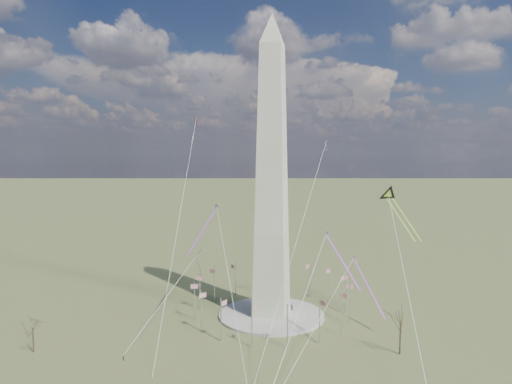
% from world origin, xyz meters
% --- Properties ---
extents(ground, '(2000.00, 2000.00, 0.00)m').
position_xyz_m(ground, '(0.00, 0.00, 0.00)').
color(ground, '#495B2D').
rests_on(ground, ground).
extents(plaza, '(36.00, 36.00, 0.80)m').
position_xyz_m(plaza, '(0.00, 0.00, 0.40)').
color(plaza, '#ADAB9E').
rests_on(plaza, ground).
extents(washington_monument, '(15.56, 15.56, 100.00)m').
position_xyz_m(washington_monument, '(0.00, 0.00, 47.95)').
color(washington_monument, beige).
rests_on(washington_monument, plaza).
extents(flagpole_ring, '(54.40, 54.40, 13.00)m').
position_xyz_m(flagpole_ring, '(-0.00, -0.00, 7.27)').
color(flagpole_ring, silver).
rests_on(flagpole_ring, ground).
extents(tree_near, '(7.93, 7.93, 13.88)m').
position_xyz_m(tree_near, '(40.82, -20.17, 9.90)').
color(tree_near, '#46332A').
rests_on(tree_near, ground).
extents(tree_far, '(6.01, 6.01, 10.51)m').
position_xyz_m(tree_far, '(-58.32, -44.27, 7.49)').
color(tree_far, '#46332A').
rests_on(tree_far, ground).
extents(person_west, '(0.86, 0.76, 1.50)m').
position_xyz_m(person_west, '(-31.16, -42.69, 0.75)').
color(person_west, gray).
rests_on(person_west, ground).
extents(kite_delta_black, '(13.81, 19.18, 16.22)m').
position_xyz_m(kite_delta_black, '(38.41, 12.34, 40.60)').
color(kite_delta_black, black).
rests_on(kite_delta_black, ground).
extents(kite_diamond_purple, '(2.22, 3.50, 10.82)m').
position_xyz_m(kite_diamond_purple, '(-29.55, 7.90, 17.54)').
color(kite_diamond_purple, '#471B7A').
rests_on(kite_diamond_purple, ground).
extents(kite_streamer_left, '(11.96, 16.86, 13.44)m').
position_xyz_m(kite_streamer_left, '(23.07, -14.77, 26.32)').
color(kite_streamer_left, '#FF284C').
rests_on(kite_streamer_left, ground).
extents(kite_streamer_mid, '(3.86, 19.70, 13.56)m').
position_xyz_m(kite_streamer_mid, '(-19.53, -9.44, 32.77)').
color(kite_streamer_mid, '#FF284C').
rests_on(kite_streamer_mid, ground).
extents(kite_streamer_right, '(11.72, 20.21, 15.29)m').
position_xyz_m(kite_streamer_right, '(30.40, 5.52, 14.01)').
color(kite_streamer_right, '#FF284C').
rests_on(kite_streamer_right, ground).
extents(kite_small_red, '(1.59, 1.87, 5.02)m').
position_xyz_m(kite_small_red, '(-38.00, 28.36, 69.46)').
color(kite_small_red, red).
rests_on(kite_small_red, ground).
extents(kite_small_white, '(1.09, 1.81, 4.24)m').
position_xyz_m(kite_small_white, '(12.96, 48.33, 59.78)').
color(kite_small_white, silver).
rests_on(kite_small_white, ground).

